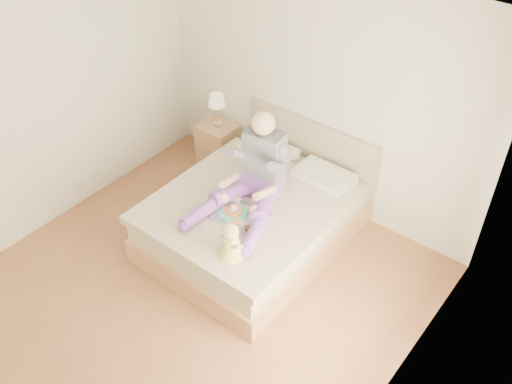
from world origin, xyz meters
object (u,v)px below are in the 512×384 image
Objects in this scene: nightstand at (218,144)px; adult at (254,177)px; baby at (232,243)px; tray at (242,215)px; bed at (257,215)px.

adult is at bearing -34.70° from nightstand.
nightstand is 2.35m from baby.
tray is 1.38× the size of baby.
adult is at bearing 101.64° from tray.
baby is at bearing -45.56° from nightstand.
baby is (1.63, -1.62, 0.49)m from nightstand.
tray is (0.08, -0.31, -0.25)m from adult.
adult is 3.22× the size of baby.
adult reaches higher than tray.
baby reaches higher than nightstand.
adult is 2.33× the size of tray.
bed reaches higher than baby.
bed is 1.01m from baby.
adult is 0.40m from tray.
nightstand is at bearing 135.55° from tray.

